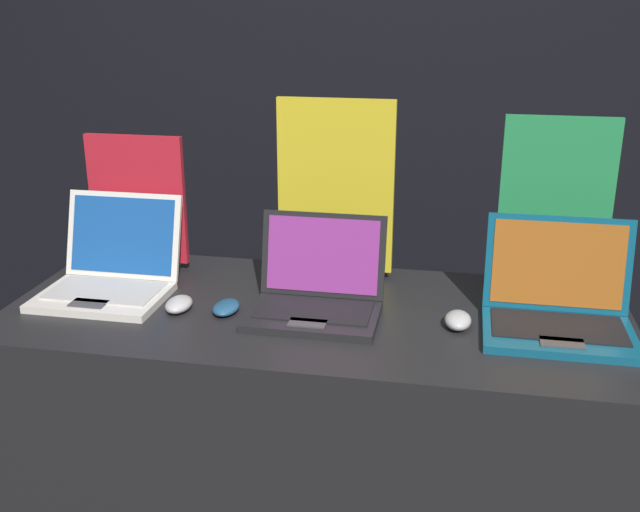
% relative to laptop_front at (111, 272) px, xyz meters
% --- Properties ---
extents(wall_back, '(8.00, 0.05, 2.80)m').
position_rel_laptop_front_xyz_m(wall_back, '(0.58, 1.32, 0.47)').
color(wall_back, black).
rests_on(wall_back, ground_plane).
extents(display_counter, '(1.62, 0.70, 0.87)m').
position_rel_laptop_front_xyz_m(display_counter, '(0.58, -0.01, -0.49)').
color(display_counter, black).
rests_on(display_counter, ground_plane).
extents(laptop_front, '(0.34, 0.33, 0.25)m').
position_rel_laptop_front_xyz_m(laptop_front, '(0.00, 0.00, 0.00)').
color(laptop_front, silver).
rests_on(laptop_front, display_counter).
extents(mouse_front, '(0.07, 0.10, 0.04)m').
position_rel_laptop_front_xyz_m(mouse_front, '(0.23, -0.09, -0.04)').
color(mouse_front, '#B2B2B7').
rests_on(mouse_front, display_counter).
extents(promo_stand_front, '(0.29, 0.07, 0.40)m').
position_rel_laptop_front_xyz_m(promo_stand_front, '(0.00, 0.21, 0.13)').
color(promo_stand_front, black).
rests_on(promo_stand_front, display_counter).
extents(laptop_middle, '(0.33, 0.28, 0.24)m').
position_rel_laptop_front_xyz_m(laptop_middle, '(0.59, -0.03, -0.00)').
color(laptop_middle, black).
rests_on(laptop_middle, display_counter).
extents(mouse_middle, '(0.07, 0.10, 0.03)m').
position_rel_laptop_front_xyz_m(mouse_middle, '(0.35, -0.07, -0.05)').
color(mouse_middle, navy).
rests_on(mouse_middle, display_counter).
extents(promo_stand_middle, '(0.33, 0.07, 0.52)m').
position_rel_laptop_front_xyz_m(promo_stand_middle, '(0.59, 0.24, 0.19)').
color(promo_stand_middle, black).
rests_on(promo_stand_middle, display_counter).
extents(laptop_back, '(0.36, 0.29, 0.26)m').
position_rel_laptop_front_xyz_m(laptop_back, '(1.19, -0.01, 0.00)').
color(laptop_back, '#0F5170').
rests_on(laptop_back, display_counter).
extents(mouse_back, '(0.07, 0.10, 0.04)m').
position_rel_laptop_front_xyz_m(mouse_back, '(0.95, -0.05, -0.04)').
color(mouse_back, '#B2B2B7').
rests_on(mouse_back, display_counter).
extents(promo_stand_back, '(0.30, 0.07, 0.48)m').
position_rel_laptop_front_xyz_m(promo_stand_back, '(1.19, 0.25, 0.17)').
color(promo_stand_back, black).
rests_on(promo_stand_back, display_counter).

